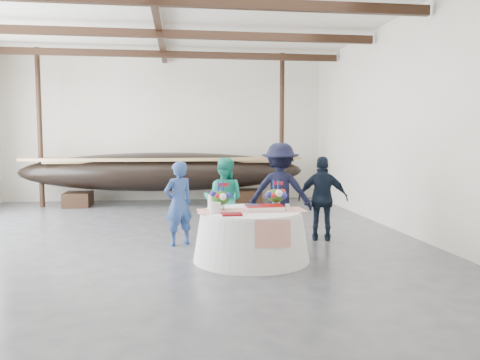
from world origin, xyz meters
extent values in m
cube|color=#3D3D42|center=(0.00, 0.00, 0.00)|extent=(10.00, 12.00, 0.01)
cube|color=silver|center=(0.00, 6.00, 2.25)|extent=(10.00, 0.02, 4.50)
cube|color=silver|center=(0.00, -6.00, 2.25)|extent=(10.00, 0.02, 4.50)
cube|color=silver|center=(5.00, 0.00, 2.25)|extent=(0.02, 12.00, 4.50)
cube|color=white|center=(0.00, 0.00, 4.50)|extent=(10.00, 12.00, 0.01)
cube|color=black|center=(0.00, -1.00, 4.25)|extent=(9.80, 0.12, 0.18)
cube|color=black|center=(0.00, 1.50, 4.25)|extent=(9.80, 0.12, 0.18)
cube|color=black|center=(0.00, 4.00, 4.25)|extent=(9.80, 0.12, 0.18)
cube|color=black|center=(0.00, 0.00, 4.38)|extent=(0.15, 11.76, 0.15)
cylinder|color=black|center=(-3.50, 4.79, 2.25)|extent=(0.14, 0.14, 4.50)
cylinder|color=black|center=(3.50, 4.79, 2.25)|extent=(0.14, 0.14, 4.50)
cube|color=black|center=(-2.51, 4.79, 0.21)|extent=(0.73, 0.93, 0.41)
cube|color=black|center=(2.47, 4.79, 0.21)|extent=(0.73, 0.93, 0.41)
ellipsoid|color=black|center=(-0.02, 4.79, 0.98)|extent=(8.29, 1.66, 1.14)
cube|color=#9E7A4C|center=(-0.02, 4.79, 1.30)|extent=(6.63, 1.09, 0.06)
cone|color=silver|center=(1.54, -1.81, 0.39)|extent=(1.87, 1.87, 0.77)
cylinder|color=silver|center=(1.54, -1.81, 0.78)|extent=(1.58, 1.58, 0.04)
cube|color=red|center=(1.54, -1.81, 0.81)|extent=(1.73, 0.56, 0.01)
cube|color=white|center=(1.75, -1.82, 0.84)|extent=(0.60, 0.40, 0.07)
cylinder|color=white|center=(0.95, -1.96, 0.88)|extent=(0.18, 0.18, 0.16)
cylinder|color=white|center=(0.95, -1.49, 0.91)|extent=(0.18, 0.18, 0.22)
cube|color=maroon|center=(1.18, -2.23, 0.82)|extent=(0.30, 0.24, 0.03)
cone|color=silver|center=(2.11, -1.93, 0.86)|extent=(0.09, 0.09, 0.12)
imported|color=navy|center=(0.38, -0.59, 0.77)|extent=(0.67, 0.59, 1.54)
imported|color=teal|center=(1.23, -0.41, 0.80)|extent=(0.91, 0.79, 1.60)
imported|color=black|center=(2.31, -0.46, 0.94)|extent=(1.35, 1.00, 1.87)
imported|color=black|center=(3.13, -0.53, 0.81)|extent=(1.02, 0.66, 1.62)
camera|label=1|loc=(0.40, -9.14, 1.94)|focal=35.00mm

